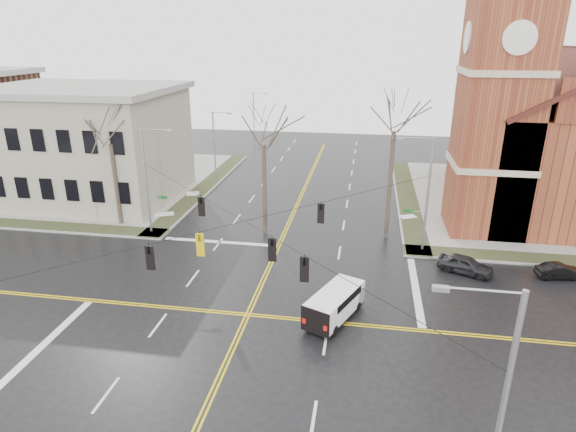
% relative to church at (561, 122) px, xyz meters
% --- Properties ---
extents(ground, '(120.00, 120.00, 0.00)m').
position_rel_church_xyz_m(ground, '(-24.76, -24.78, -8.43)').
color(ground, black).
rests_on(ground, ground).
extents(sidewalks, '(80.00, 80.00, 0.17)m').
position_rel_church_xyz_m(sidewalks, '(-24.76, -24.78, -8.36)').
color(sidewalks, gray).
rests_on(sidewalks, ground).
extents(road_markings, '(100.00, 100.00, 0.01)m').
position_rel_church_xyz_m(road_markings, '(-24.76, -24.78, -8.43)').
color(road_markings, gold).
rests_on(road_markings, ground).
extents(church, '(24.28, 27.48, 27.50)m').
position_rel_church_xyz_m(church, '(0.00, 0.00, 0.00)').
color(church, maroon).
rests_on(church, ground).
extents(civic_building_a, '(18.00, 14.00, 11.00)m').
position_rel_church_xyz_m(civic_building_a, '(-46.76, -4.78, -2.93)').
color(civic_building_a, gray).
rests_on(civic_building_a, ground).
extents(signal_pole_ne, '(2.75, 0.22, 9.00)m').
position_rel_church_xyz_m(signal_pole_ne, '(-13.44, -13.28, -3.48)').
color(signal_pole_ne, gray).
rests_on(signal_pole_ne, ground).
extents(signal_pole_nw, '(2.75, 0.22, 9.00)m').
position_rel_church_xyz_m(signal_pole_nw, '(-36.09, -13.28, -3.48)').
color(signal_pole_nw, gray).
rests_on(signal_pole_nw, ground).
extents(signal_pole_se, '(2.75, 0.22, 9.00)m').
position_rel_church_xyz_m(signal_pole_se, '(-13.44, -36.28, -3.48)').
color(signal_pole_se, gray).
rests_on(signal_pole_se, ground).
extents(span_wires, '(23.02, 23.02, 0.03)m').
position_rel_church_xyz_m(span_wires, '(-24.76, -24.78, -2.23)').
color(span_wires, black).
rests_on(span_wires, ground).
extents(traffic_signals, '(8.21, 8.26, 1.30)m').
position_rel_church_xyz_m(traffic_signals, '(-24.76, -25.45, -2.98)').
color(traffic_signals, black).
rests_on(traffic_signals, ground).
extents(streetlight_north_a, '(2.30, 0.20, 8.00)m').
position_rel_church_xyz_m(streetlight_north_a, '(-35.42, 3.22, -3.97)').
color(streetlight_north_a, gray).
rests_on(streetlight_north_a, ground).
extents(streetlight_north_b, '(2.30, 0.20, 8.00)m').
position_rel_church_xyz_m(streetlight_north_b, '(-35.42, 23.22, -3.97)').
color(streetlight_north_b, gray).
rests_on(streetlight_north_b, ground).
extents(cargo_van, '(3.59, 5.08, 1.81)m').
position_rel_church_xyz_m(cargo_van, '(-19.40, -24.16, -7.36)').
color(cargo_van, white).
rests_on(cargo_van, ground).
extents(parked_car_a, '(4.12, 2.98, 1.30)m').
position_rel_church_xyz_m(parked_car_a, '(-10.58, -16.73, -7.78)').
color(parked_car_a, black).
rests_on(parked_car_a, ground).
extents(parked_car_b, '(3.35, 1.63, 1.06)m').
position_rel_church_xyz_m(parked_car_b, '(-4.09, -16.45, -7.90)').
color(parked_car_b, black).
rests_on(parked_car_b, ground).
extents(tree_nw_far, '(4.00, 4.00, 10.91)m').
position_rel_church_xyz_m(tree_nw_far, '(-39.79, -11.94, -0.53)').
color(tree_nw_far, '#3B3225').
rests_on(tree_nw_far, ground).
extents(tree_nw_near, '(4.00, 4.00, 11.47)m').
position_rel_church_xyz_m(tree_nw_near, '(-26.40, -11.82, -0.13)').
color(tree_nw_near, '#3B3225').
rests_on(tree_nw_near, ground).
extents(tree_ne, '(4.00, 4.00, 13.34)m').
position_rel_church_xyz_m(tree_ne, '(-16.05, -10.85, 1.19)').
color(tree_ne, '#3B3225').
rests_on(tree_ne, ground).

